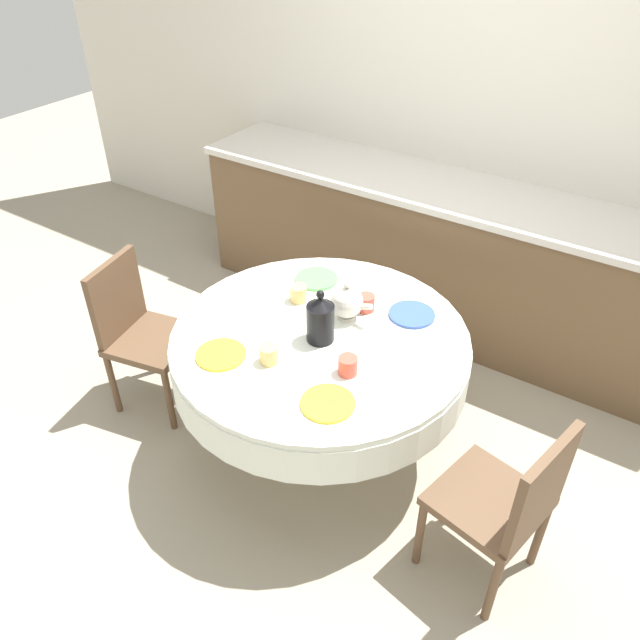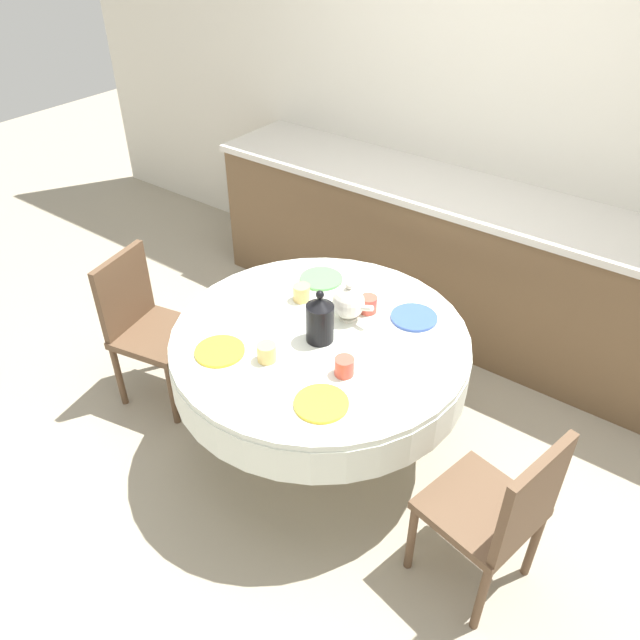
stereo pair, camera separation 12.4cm
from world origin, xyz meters
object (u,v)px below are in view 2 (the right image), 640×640
chair_left (499,510)px  teapot (349,303)px  chair_right (146,322)px  coffee_carafe (320,319)px

chair_left → teapot: (-0.97, 0.39, 0.34)m
chair_left → chair_right: size_ratio=1.00×
coffee_carafe → teapot: (0.01, 0.21, -0.02)m
coffee_carafe → chair_left: bearing=-10.7°
chair_left → teapot: 1.10m
coffee_carafe → teapot: bearing=86.7°
teapot → chair_right: bearing=-159.5°
coffee_carafe → teapot: coffee_carafe is taller
coffee_carafe → teapot: size_ratio=1.23×
chair_left → coffee_carafe: (-0.98, 0.18, 0.36)m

